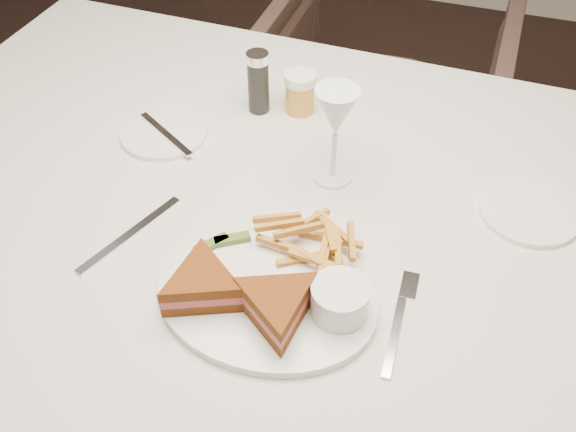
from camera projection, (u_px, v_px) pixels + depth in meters
The scene contains 3 objects.
table at pixel (296, 349), 1.30m from camera, with size 1.60×1.06×0.75m, color silver.
chair_far at pixel (381, 101), 1.94m from camera, with size 0.69×0.65×0.71m, color #432F29.
table_setting at pixel (289, 230), 0.96m from camera, with size 0.81×0.65×0.18m.
Camera 1 is at (0.39, -0.58, 1.48)m, focal length 40.00 mm.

